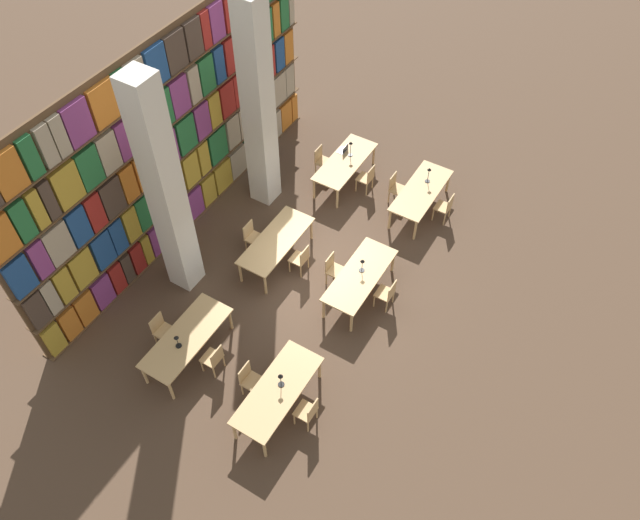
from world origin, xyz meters
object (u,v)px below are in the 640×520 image
object	(u,v)px
chair_8	(301,259)
reading_table_2	(421,192)
chair_0	(308,412)
chair_11	(322,160)
chair_7	(162,330)
chair_9	(252,236)
reading_table_5	(345,163)
chair_6	(214,358)
desk_lamp_2	(429,173)
pillar_center	(258,108)
chair_5	(396,187)
chair_4	(445,207)
reading_table_3	(187,338)
desk_lamp_4	(351,146)
reading_table_1	(360,276)
laptop	(343,150)
desk_lamp_3	(177,339)
pillar_left	(166,193)
desk_lamp_0	(281,378)
chair_10	(367,178)
chair_1	(250,379)
reading_table_4	(276,242)
chair_2	(387,293)
reading_table_0	(278,391)
desk_lamp_1	(362,263)

from	to	relation	value
chair_8	reading_table_2	bearing A→B (deg)	-24.47
chair_0	chair_11	size ratio (longest dim) A/B	1.00
chair_7	chair_9	size ratio (longest dim) A/B	1.00
chair_8	reading_table_5	bearing A→B (deg)	11.71
chair_6	chair_11	size ratio (longest dim) A/B	1.00
desk_lamp_2	chair_6	distance (m)	7.67
pillar_center	chair_5	xyz separation A→B (m)	(1.73, -3.25, -2.52)
pillar_center	chair_4	size ratio (longest dim) A/B	6.79
pillar_center	chair_8	bearing A→B (deg)	-128.19
reading_table_3	desk_lamp_4	xyz separation A→B (m)	(7.29, -0.12, 0.40)
reading_table_1	laptop	world-z (taller)	laptop
desk_lamp_3	chair_9	bearing A→B (deg)	9.90
chair_7	chair_8	bearing A→B (deg)	155.25
pillar_left	desk_lamp_2	size ratio (longest dim) A/B	12.44
desk_lamp_0	reading_table_3	distance (m)	2.51
reading_table_2	desk_lamp_3	world-z (taller)	desk_lamp_3
chair_8	desk_lamp_2	bearing A→B (deg)	-22.26
chair_5	desk_lamp_2	xyz separation A→B (m)	(0.40, -0.74, 0.59)
pillar_left	laptop	xyz separation A→B (m)	(5.61, -1.36, -2.22)
chair_10	laptop	bearing A→B (deg)	68.67
chair_1	reading_table_4	xyz separation A→B (m)	(3.50, 1.63, 0.19)
reading_table_1	chair_6	distance (m)	3.99
reading_table_4	chair_10	xyz separation A→B (m)	(3.49, -0.75, -0.19)
reading_table_3	desk_lamp_3	xyz separation A→B (m)	(-0.27, -0.02, 0.33)
pillar_center	reading_table_3	xyz separation A→B (m)	(-5.30, -1.50, -2.33)
chair_11	chair_8	bearing A→B (deg)	22.86
pillar_left	reading_table_3	world-z (taller)	pillar_left
chair_7	chair_2	bearing A→B (deg)	132.26
reading_table_0	chair_1	distance (m)	0.77
chair_1	reading_table_1	bearing A→B (deg)	168.34
reading_table_1	desk_lamp_4	distance (m)	4.42
desk_lamp_0	desk_lamp_3	size ratio (longest dim) A/B	1.05
chair_5	desk_lamp_3	distance (m)	7.52
chair_10	chair_6	bearing A→B (deg)	179.04
chair_8	laptop	distance (m)	4.04
reading_table_1	desk_lamp_2	world-z (taller)	desk_lamp_2
reading_table_2	chair_7	distance (m)	7.77
reading_table_5	desk_lamp_3	bearing A→B (deg)	179.20
pillar_left	chair_11	world-z (taller)	pillar_left
reading_table_1	chair_11	size ratio (longest dim) A/B	2.63
reading_table_0	reading_table_2	world-z (taller)	same
chair_2	reading_table_3	distance (m)	4.83
desk_lamp_1	chair_11	size ratio (longest dim) A/B	0.46
reading_table_1	laptop	bearing A→B (deg)	34.83
reading_table_2	chair_11	distance (m)	3.12
chair_1	reading_table_1	size ratio (longest dim) A/B	0.38
chair_8	laptop	world-z (taller)	laptop
chair_9	chair_4	bearing A→B (deg)	132.84
pillar_left	reading_table_5	xyz separation A→B (m)	(5.26, -1.62, -2.33)
desk_lamp_3	reading_table_4	distance (m)	3.75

